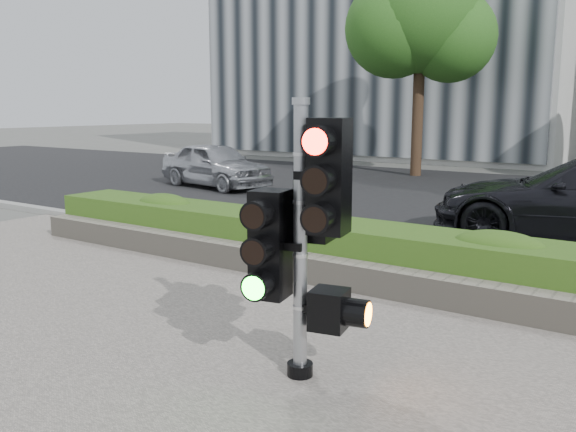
{
  "coord_description": "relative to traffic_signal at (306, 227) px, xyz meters",
  "views": [
    {
      "loc": [
        3.38,
        -4.59,
        2.26
      ],
      "look_at": [
        -0.16,
        0.6,
        1.14
      ],
      "focal_mm": 38.0,
      "sensor_mm": 36.0,
      "label": 1
    }
  ],
  "objects": [
    {
      "name": "road",
      "position": [
        -0.76,
        10.5,
        -1.3
      ],
      "size": [
        60.0,
        13.0,
        0.02
      ],
      "primitive_type": "cube",
      "color": "black",
      "rests_on": "ground"
    },
    {
      "name": "tree_left",
      "position": [
        -5.28,
        15.06,
        3.74
      ],
      "size": [
        4.61,
        4.03,
        7.34
      ],
      "color": "black",
      "rests_on": "ground"
    },
    {
      "name": "car_silver",
      "position": [
        -8.81,
        9.0,
        -0.65
      ],
      "size": [
        3.94,
        2.21,
        1.27
      ],
      "primitive_type": "imported",
      "rotation": [
        0.0,
        0.0,
        1.37
      ],
      "color": "#B2B4B9",
      "rests_on": "road"
    },
    {
      "name": "stone_wall",
      "position": [
        -0.76,
        2.4,
        -1.11
      ],
      "size": [
        12.0,
        0.32,
        0.34
      ],
      "primitive_type": "cube",
      "color": "gray",
      "rests_on": "sidewalk"
    },
    {
      "name": "ground",
      "position": [
        -0.76,
        0.5,
        -1.31
      ],
      "size": [
        120.0,
        120.0,
        0.0
      ],
      "primitive_type": "plane",
      "color": "#51514C",
      "rests_on": "ground"
    },
    {
      "name": "traffic_signal",
      "position": [
        0.0,
        0.0,
        0.0
      ],
      "size": [
        0.83,
        0.67,
        2.31
      ],
      "rotation": [
        0.0,
        0.0,
        0.2
      ],
      "color": "black",
      "rests_on": "sidewalk"
    },
    {
      "name": "hedge",
      "position": [
        -0.76,
        3.05,
        -0.94
      ],
      "size": [
        12.0,
        1.0,
        0.68
      ],
      "primitive_type": "cube",
      "color": "#62972E",
      "rests_on": "sidewalk"
    },
    {
      "name": "curb",
      "position": [
        -0.76,
        3.65,
        -1.25
      ],
      "size": [
        60.0,
        0.25,
        0.12
      ],
      "primitive_type": "cube",
      "color": "gray",
      "rests_on": "ground"
    }
  ]
}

